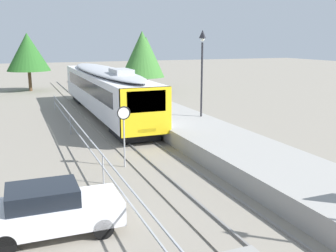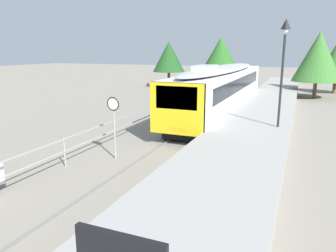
# 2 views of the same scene
# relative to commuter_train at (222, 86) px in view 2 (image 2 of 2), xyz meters

# --- Properties ---
(ground_plane) EXTENTS (160.00, 160.00, 0.00)m
(ground_plane) POSITION_rel_commuter_train_xyz_m (-3.00, -3.87, -2.15)
(ground_plane) COLOR gray
(track_rails) EXTENTS (3.20, 60.00, 0.14)m
(track_rails) POSITION_rel_commuter_train_xyz_m (0.00, -3.87, -2.11)
(track_rails) COLOR gray
(track_rails) RESTS_ON ground
(commuter_train) EXTENTS (2.82, 19.43, 3.74)m
(commuter_train) POSITION_rel_commuter_train_xyz_m (0.00, 0.00, 0.00)
(commuter_train) COLOR silver
(commuter_train) RESTS_ON track_rails
(station_platform) EXTENTS (3.90, 60.00, 0.90)m
(station_platform) POSITION_rel_commuter_train_xyz_m (3.25, -3.87, -1.70)
(station_platform) COLOR #999691
(station_platform) RESTS_ON ground
(platform_lamp_mid_platform) EXTENTS (0.34, 0.34, 5.35)m
(platform_lamp_mid_platform) POSITION_rel_commuter_train_xyz_m (4.58, -6.83, 2.48)
(platform_lamp_mid_platform) COLOR #232328
(platform_lamp_mid_platform) RESTS_ON station_platform
(speed_limit_sign) EXTENTS (0.61, 0.10, 2.81)m
(speed_limit_sign) POSITION_rel_commuter_train_xyz_m (-1.94, -12.16, -0.02)
(speed_limit_sign) COLOR #9EA0A5
(speed_limit_sign) RESTS_ON ground
(carpark_fence) EXTENTS (0.06, 36.06, 1.25)m
(carpark_fence) POSITION_rel_commuter_train_xyz_m (-3.30, -13.87, -1.24)
(carpark_fence) COLOR #9EA0A5
(carpark_fence) RESTS_ON ground
(tree_behind_station_far) EXTENTS (4.12, 4.12, 5.89)m
(tree_behind_station_far) POSITION_rel_commuter_train_xyz_m (-10.57, 15.10, 1.82)
(tree_behind_station_far) COLOR brown
(tree_behind_station_far) RESTS_ON ground
(tree_distant_left) EXTENTS (4.74, 4.74, 6.43)m
(tree_distant_left) POSITION_rel_commuter_train_xyz_m (-4.50, 17.98, 2.20)
(tree_distant_left) COLOR brown
(tree_distant_left) RESTS_ON ground
(tree_distant_centre) EXTENTS (4.74, 4.74, 6.60)m
(tree_distant_centre) POSITION_rel_commuter_train_xyz_m (6.81, 11.74, 2.01)
(tree_distant_centre) COLOR brown
(tree_distant_centre) RESTS_ON ground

